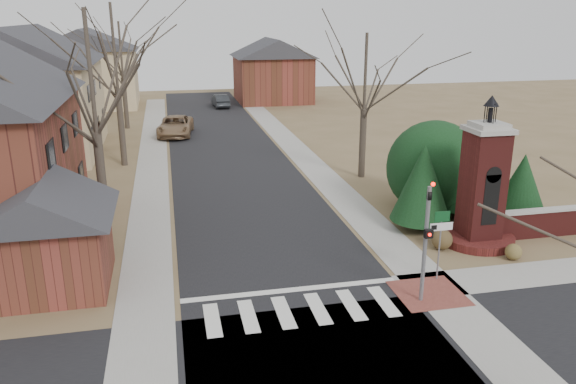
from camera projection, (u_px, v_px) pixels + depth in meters
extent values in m
plane|color=brown|center=(307.00, 323.00, 18.34)|extent=(120.00, 120.00, 0.00)
cube|color=black|center=(229.00, 159.00, 38.82)|extent=(8.00, 70.00, 0.01)
cube|color=black|center=(333.00, 378.00, 15.55)|extent=(120.00, 8.00, 0.01)
cube|color=silver|center=(301.00, 310.00, 19.08)|extent=(8.00, 2.20, 0.02)
cube|color=silver|center=(291.00, 290.00, 20.48)|extent=(8.00, 0.35, 0.02)
cube|color=gray|center=(302.00, 155.00, 39.87)|extent=(2.00, 60.00, 0.02)
cube|color=gray|center=(152.00, 163.00, 37.77)|extent=(2.00, 60.00, 0.02)
cube|color=brown|center=(429.00, 293.00, 20.24)|extent=(2.40, 2.40, 0.02)
cylinder|color=slate|center=(425.00, 245.00, 19.13)|extent=(0.14, 0.14, 4.20)
imported|color=black|center=(429.00, 191.00, 18.54)|extent=(0.15, 0.18, 0.90)
sphere|color=#FF0C05|center=(433.00, 184.00, 18.24)|extent=(0.14, 0.14, 0.14)
cube|color=black|center=(429.00, 234.00, 18.81)|extent=(0.28, 0.16, 0.30)
sphere|color=#FF0C05|center=(430.00, 235.00, 18.73)|extent=(0.11, 0.11, 0.11)
cylinder|color=slate|center=(439.00, 248.00, 20.94)|extent=(0.06, 0.06, 2.60)
cube|color=silver|center=(441.00, 227.00, 20.66)|extent=(0.90, 0.03, 0.30)
cube|color=black|center=(434.00, 228.00, 20.59)|extent=(0.22, 0.02, 0.18)
cube|color=#0E431D|center=(442.00, 217.00, 20.54)|extent=(0.60, 0.03, 0.40)
cylinder|color=#5B1D1A|center=(477.00, 238.00, 24.76)|extent=(3.20, 3.20, 0.36)
cube|color=#5B1D1A|center=(482.00, 188.00, 24.05)|extent=(1.50, 1.50, 5.00)
cube|color=black|center=(491.00, 200.00, 23.47)|extent=(0.70, 0.10, 2.20)
cube|color=gray|center=(489.00, 130.00, 23.28)|extent=(1.70, 1.70, 0.20)
cube|color=gray|center=(489.00, 125.00, 23.22)|extent=(1.30, 1.30, 0.20)
cylinder|color=black|center=(490.00, 115.00, 23.10)|extent=(0.20, 0.20, 0.60)
cone|color=black|center=(492.00, 101.00, 22.91)|extent=(0.64, 0.64, 0.45)
cube|color=#5B1D1A|center=(567.00, 222.00, 25.54)|extent=(7.50, 0.40, 1.20)
cube|color=gray|center=(569.00, 208.00, 25.34)|extent=(7.50, 0.50, 0.10)
cube|color=tan|center=(30.00, 109.00, 39.77)|extent=(9.00, 12.00, 6.40)
cube|color=brown|center=(50.00, 251.00, 20.38)|extent=(4.00, 4.00, 2.80)
cube|color=brown|center=(3.00, 209.00, 18.81)|extent=(0.75, 0.75, 1.82)
cube|color=tan|center=(88.00, 79.00, 59.69)|extent=(10.00, 8.00, 6.00)
cube|color=tan|center=(53.00, 41.00, 56.42)|extent=(0.75, 0.75, 3.08)
cube|color=brown|center=(273.00, 79.00, 63.88)|extent=(8.00, 8.00, 5.00)
cube|color=brown|center=(255.00, 49.00, 60.91)|extent=(0.75, 0.75, 2.80)
cylinder|color=#473D33|center=(419.00, 224.00, 26.24)|extent=(0.20, 0.20, 0.50)
cone|color=black|center=(423.00, 182.00, 25.61)|extent=(2.80, 2.80, 3.60)
cylinder|color=#473D33|center=(470.00, 211.00, 28.02)|extent=(0.20, 0.20, 0.50)
cone|color=black|center=(475.00, 165.00, 27.31)|extent=(3.40, 3.40, 4.20)
cylinder|color=#473D33|center=(518.00, 214.00, 27.49)|extent=(0.20, 0.20, 0.50)
cone|color=black|center=(522.00, 182.00, 26.99)|extent=(2.40, 2.40, 2.80)
sphere|color=black|center=(434.00, 164.00, 28.27)|extent=(4.80, 4.80, 4.80)
cylinder|color=#473D33|center=(102.00, 186.00, 24.57)|extent=(0.40, 0.40, 4.83)
cylinder|color=#473D33|center=(121.00, 128.00, 36.64)|extent=(0.40, 0.40, 5.04)
cylinder|color=#473D33|center=(125.00, 103.00, 48.74)|extent=(0.40, 0.40, 4.41)
cylinder|color=#473D33|center=(363.00, 143.00, 34.11)|extent=(0.40, 0.40, 4.20)
imported|color=#8D6E4D|center=(176.00, 126.00, 46.26)|extent=(3.32, 5.94, 1.57)
imported|color=#2D3034|center=(220.00, 101.00, 60.28)|extent=(1.71, 4.23, 1.37)
sphere|color=#4F3F24|center=(442.00, 239.00, 23.92)|extent=(0.89, 0.89, 0.89)
sphere|color=brown|center=(513.00, 252.00, 22.95)|extent=(0.68, 0.68, 0.68)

